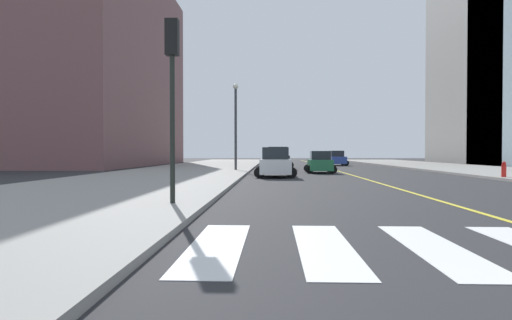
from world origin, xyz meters
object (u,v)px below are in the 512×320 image
car_silver_second (322,157)px  street_lamp (236,119)px  car_white_nearest (275,163)px  fire_hydrant (504,169)px  car_green_fourth (320,163)px  car_blue_third (337,159)px  car_black_fifth (278,159)px  traffic_light_far_corner (172,75)px

car_silver_second → street_lamp: 30.02m
car_white_nearest → fire_hydrant: 13.23m
car_white_nearest → car_silver_second: (6.84, 35.67, -0.08)m
car_silver_second → fire_hydrant: (6.23, -37.66, -0.22)m
car_green_fourth → car_blue_third: bearing=78.9°
car_silver_second → car_black_fifth: car_black_fifth is taller
car_white_nearest → car_blue_third: car_white_nearest is taller
car_silver_second → car_green_fourth: bearing=81.4°
car_silver_second → fire_hydrant: 38.18m
car_white_nearest → car_black_fifth: bearing=88.3°
car_black_fifth → traffic_light_far_corner: bearing=-97.3°
car_blue_third → traffic_light_far_corner: (-10.23, -39.17, 2.91)m
fire_hydrant → car_green_fourth: bearing=141.8°
fire_hydrant → street_lamp: bearing=149.5°
car_blue_third → fire_hydrant: 26.45m
fire_hydrant → street_lamp: street_lamp is taller
car_white_nearest → street_lamp: 8.88m
car_black_fifth → street_lamp: street_lamp is taller
car_silver_second → street_lamp: bearing=68.4°
car_black_fifth → traffic_light_far_corner: 29.34m
car_green_fourth → traffic_light_far_corner: size_ratio=0.73×
traffic_light_far_corner → fire_hydrant: 21.07m
traffic_light_far_corner → car_black_fifth: bearing=83.7°
car_white_nearest → street_lamp: size_ratio=0.60×
car_blue_third → car_black_fifth: bearing=54.6°
car_silver_second → car_blue_third: size_ratio=0.99×
car_green_fourth → fire_hydrant: (9.67, -7.61, -0.20)m
car_silver_second → car_black_fifth: bearing=71.3°
street_lamp → car_white_nearest: bearing=-67.4°
car_green_fourth → traffic_light_far_corner: 22.09m
car_black_fifth → traffic_light_far_corner: traffic_light_far_corner is taller
car_white_nearest → street_lamp: bearing=112.0°
car_blue_third → car_white_nearest: bearing=72.3°
traffic_light_far_corner → fire_hydrant: bearing=39.9°
car_green_fourth → street_lamp: street_lamp is taller
traffic_light_far_corner → car_blue_third: bearing=75.4°
car_silver_second → traffic_light_far_corner: size_ratio=0.76×
car_silver_second → traffic_light_far_corner: bearing=77.1°
car_silver_second → fire_hydrant: size_ratio=4.34×
car_white_nearest → fire_hydrant: car_white_nearest is taller
car_white_nearest → car_black_fifth: car_black_fifth is taller
car_black_fifth → fire_hydrant: bearing=-51.8°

